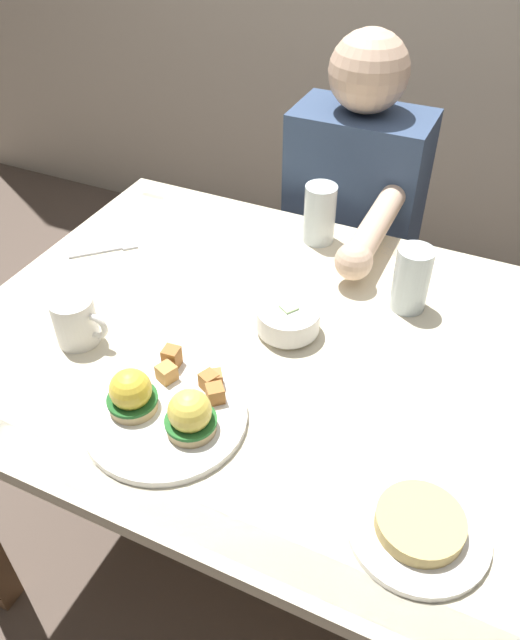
{
  "coord_description": "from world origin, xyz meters",
  "views": [
    {
      "loc": [
        0.34,
        -0.8,
        1.53
      ],
      "look_at": [
        -0.04,
        0.0,
        0.78
      ],
      "focal_mm": 34.72,
      "sensor_mm": 36.0,
      "label": 1
    }
  ],
  "objects": [
    {
      "name": "fork",
      "position": [
        -0.47,
        0.12,
        0.74
      ],
      "size": [
        0.12,
        0.12,
        0.0
      ],
      "color": "silver",
      "rests_on": "dining_table"
    },
    {
      "name": "diner_person",
      "position": [
        -0.05,
        0.6,
        0.65
      ],
      "size": [
        0.34,
        0.54,
        1.14
      ],
      "color": "#33333D",
      "rests_on": "ground_plane"
    },
    {
      "name": "side_plate",
      "position": [
        0.34,
        -0.28,
        0.75
      ],
      "size": [
        0.2,
        0.2,
        0.04
      ],
      "color": "white",
      "rests_on": "dining_table"
    },
    {
      "name": "ground_plane",
      "position": [
        0.0,
        0.0,
        0.0
      ],
      "size": [
        6.0,
        6.0,
        0.0
      ],
      "primitive_type": "plane",
      "color": "brown"
    },
    {
      "name": "fruit_bowl",
      "position": [
        0.01,
        0.03,
        0.77
      ],
      "size": [
        0.12,
        0.12,
        0.06
      ],
      "color": "white",
      "rests_on": "dining_table"
    },
    {
      "name": "dining_table",
      "position": [
        0.0,
        0.0,
        0.63
      ],
      "size": [
        1.2,
        0.9,
        0.74
      ],
      "color": "beige",
      "rests_on": "ground_plane"
    },
    {
      "name": "eggs_benedict_plate",
      "position": [
        -0.09,
        -0.25,
        0.77
      ],
      "size": [
        0.27,
        0.27,
        0.09
      ],
      "color": "white",
      "rests_on": "dining_table"
    },
    {
      "name": "water_glass_near",
      "position": [
        0.2,
        0.21,
        0.8
      ],
      "size": [
        0.07,
        0.07,
        0.14
      ],
      "color": "silver",
      "rests_on": "dining_table"
    },
    {
      "name": "water_glass_far",
      "position": [
        -0.06,
        0.36,
        0.8
      ],
      "size": [
        0.07,
        0.07,
        0.14
      ],
      "color": "silver",
      "rests_on": "dining_table"
    },
    {
      "name": "coffee_mug",
      "position": [
        -0.34,
        -0.15,
        0.79
      ],
      "size": [
        0.11,
        0.08,
        0.09
      ],
      "color": "white",
      "rests_on": "dining_table"
    }
  ]
}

